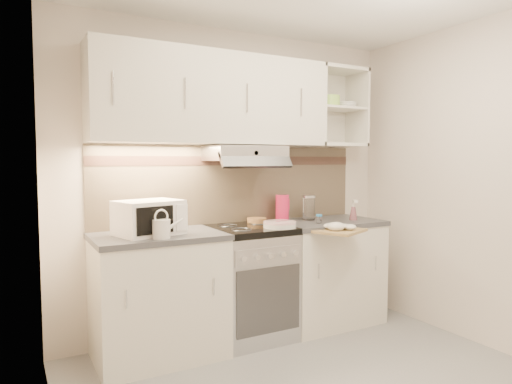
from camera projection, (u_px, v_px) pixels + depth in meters
room_shell at (304, 129)px, 2.93m from camera, size 3.04×2.84×2.52m
base_cabinet_left at (159, 298)px, 3.29m from camera, size 0.90×0.60×0.86m
worktop_left at (158, 236)px, 3.26m from camera, size 0.92×0.62×0.04m
base_cabinet_right at (325, 273)px, 4.01m from camera, size 0.90×0.60×0.86m
worktop_right at (326, 223)px, 3.98m from camera, size 0.92×0.62×0.04m
electric_range at (250, 282)px, 3.65m from camera, size 0.60×0.60×0.90m
microwave at (149, 218)px, 3.21m from camera, size 0.50×0.42×0.24m
watering_can at (162, 228)px, 3.06m from camera, size 0.23×0.12×0.20m
plate_stack at (280, 225)px, 3.55m from camera, size 0.26×0.26×0.05m
bread_loaf at (257, 220)px, 3.83m from camera, size 0.16×0.16×0.04m
pink_pitcher at (282, 208)px, 3.95m from camera, size 0.12×0.11×0.23m
glass_jar at (309, 207)px, 4.01m from camera, size 0.11×0.11×0.22m
spice_jar at (319, 219)px, 3.78m from camera, size 0.05×0.05×0.08m
spray_bottle at (353, 212)px, 4.01m from camera, size 0.07×0.07×0.19m
cutting_board at (339, 231)px, 3.59m from camera, size 0.47×0.45×0.02m
dish_towel at (341, 225)px, 3.60m from camera, size 0.28×0.24×0.07m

